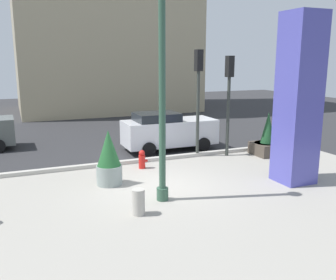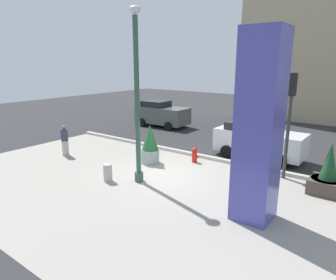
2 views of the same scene
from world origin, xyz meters
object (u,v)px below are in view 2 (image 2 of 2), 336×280
art_pillar_blue (259,129)px  potted_plant_mid_plaza (150,145)px  potted_plant_near_left (328,176)px  traffic_light_corner (290,109)px  pedestrian_by_curb (65,139)px  car_curb_west (162,114)px  lamp_post (137,102)px  fire_hydrant (195,155)px  concrete_bollard (108,173)px  traffic_light_far_side (262,102)px  car_passing_lane (258,141)px

art_pillar_blue → potted_plant_mid_plaza: 6.76m
potted_plant_near_left → traffic_light_corner: size_ratio=0.44×
potted_plant_mid_plaza → pedestrian_by_curb: 4.74m
traffic_light_corner → car_curb_west: 12.33m
lamp_post → pedestrian_by_curb: 6.07m
fire_hydrant → car_curb_west: size_ratio=0.18×
pedestrian_by_curb → concrete_bollard: bearing=-14.4°
potted_plant_near_left → fire_hydrant: bearing=178.7°
traffic_light_far_side → concrete_bollard: bearing=-131.0°
art_pillar_blue → car_passing_lane: size_ratio=1.31×
car_curb_west → potted_plant_mid_plaza: bearing=-55.8°
concrete_bollard → pedestrian_by_curb: size_ratio=0.46×
fire_hydrant → traffic_light_far_side: traffic_light_far_side is taller
potted_plant_near_left → fire_hydrant: 5.94m
pedestrian_by_curb → car_curb_west: bearing=93.6°
lamp_post → car_curb_west: 11.51m
art_pillar_blue → pedestrian_by_curb: 10.70m
potted_plant_near_left → car_passing_lane: bearing=144.0°
fire_hydrant → car_passing_lane: (2.21, 2.58, 0.55)m
traffic_light_far_side → pedestrian_by_curb: bearing=-156.2°
traffic_light_far_side → potted_plant_mid_plaza: bearing=-153.6°
art_pillar_blue → lamp_post: bearing=178.8°
potted_plant_near_left → traffic_light_far_side: 4.04m
potted_plant_mid_plaza → potted_plant_near_left: (7.60, 1.28, -0.24)m
traffic_light_far_side → car_passing_lane: (-0.67, 1.73, -2.22)m
art_pillar_blue → pedestrian_by_curb: size_ratio=3.55×
lamp_post → potted_plant_mid_plaza: size_ratio=3.55×
traffic_light_far_side → car_curb_west: 11.05m
traffic_light_corner → fire_hydrant: bearing=-173.8°
potted_plant_mid_plaza → potted_plant_near_left: 7.72m
art_pillar_blue → car_curb_west: 14.75m
potted_plant_near_left → art_pillar_blue: bearing=-113.7°
fire_hydrant → traffic_light_corner: traffic_light_corner is taller
potted_plant_near_left → pedestrian_by_curb: bearing=-166.1°
car_passing_lane → fire_hydrant: bearing=-130.6°
concrete_bollard → potted_plant_mid_plaza: bearing=92.1°
traffic_light_corner → traffic_light_far_side: size_ratio=0.95×
fire_hydrant → traffic_light_corner: (4.18, 0.45, 2.60)m
fire_hydrant → traffic_light_corner: bearing=6.2°
car_curb_west → fire_hydrant: bearing=-41.8°
potted_plant_near_left → pedestrian_by_curb: 12.39m
art_pillar_blue → traffic_light_corner: size_ratio=1.31×
concrete_bollard → traffic_light_corner: (5.75, 4.72, 2.60)m
potted_plant_mid_plaza → car_passing_lane: (3.88, 3.99, 0.01)m
car_passing_lane → pedestrian_by_curb: bearing=-145.6°
fire_hydrant → traffic_light_far_side: (2.89, 0.85, 2.77)m
lamp_post → concrete_bollard: bearing=-143.1°
potted_plant_mid_plaza → car_curb_west: 8.90m
lamp_post → potted_plant_mid_plaza: bearing=118.6°
art_pillar_blue → potted_plant_mid_plaza: bearing=160.2°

